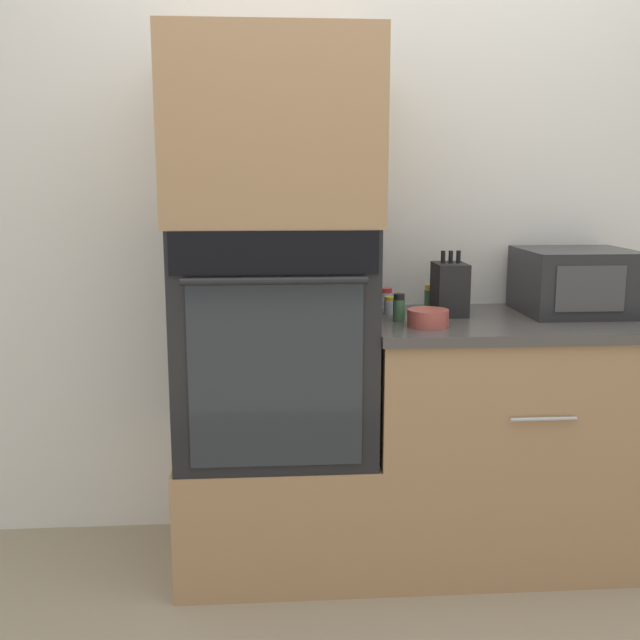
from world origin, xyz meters
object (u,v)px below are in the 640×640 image
object	(u,v)px
condiment_jar_mid	(385,298)
knife_block	(450,289)
wall_oven	(275,338)
microwave	(575,281)
bowl	(428,318)
condiment_jar_near	(430,297)
condiment_jar_back	(391,306)
condiment_jar_far	(399,308)

from	to	relation	value
condiment_jar_mid	knife_block	bearing A→B (deg)	-37.96
wall_oven	microwave	world-z (taller)	wall_oven
microwave	bowl	size ratio (longest dim) A/B	2.84
condiment_jar_near	condiment_jar_back	xyz separation A→B (m)	(-0.17, -0.09, -0.01)
microwave	condiment_jar_far	xyz separation A→B (m)	(-0.68, -0.11, -0.07)
knife_block	condiment_jar_mid	world-z (taller)	knife_block
bowl	condiment_jar_back	bearing A→B (deg)	111.21
wall_oven	bowl	xyz separation A→B (m)	(0.52, -0.13, 0.09)
bowl	condiment_jar_back	size ratio (longest dim) A/B	2.15
microwave	condiment_jar_mid	distance (m)	0.70
condiment_jar_near	condiment_jar_mid	bearing A→B (deg)	164.81
knife_block	condiment_jar_mid	bearing A→B (deg)	142.04
wall_oven	condiment_jar_far	size ratio (longest dim) A/B	8.18
condiment_jar_near	condiment_jar_mid	xyz separation A→B (m)	(-0.16, 0.04, -0.01)
microwave	bowl	xyz separation A→B (m)	(-0.59, -0.21, -0.09)
microwave	condiment_jar_far	bearing A→B (deg)	-170.52
knife_block	condiment_jar_far	size ratio (longest dim) A/B	2.43
condiment_jar_near	knife_block	bearing A→B (deg)	-69.18
wall_oven	knife_block	size ratio (longest dim) A/B	3.37
condiment_jar_near	wall_oven	bearing A→B (deg)	-161.78
bowl	condiment_jar_back	world-z (taller)	condiment_jar_back
knife_block	condiment_jar_far	bearing A→B (deg)	-152.91
microwave	knife_block	world-z (taller)	same
microwave	condiment_jar_far	distance (m)	0.69
microwave	bowl	world-z (taller)	microwave
knife_block	condiment_jar_mid	distance (m)	0.27
condiment_jar_near	condiment_jar_back	distance (m)	0.19
knife_block	condiment_jar_near	distance (m)	0.14
condiment_jar_near	condiment_jar_far	bearing A→B (deg)	-125.52
microwave	condiment_jar_back	xyz separation A→B (m)	(-0.68, 0.02, -0.09)
knife_block	microwave	bearing A→B (deg)	1.02
condiment_jar_near	condiment_jar_mid	size ratio (longest dim) A/B	1.24
bowl	condiment_jar_near	bearing A→B (deg)	76.52
microwave	condiment_jar_near	xyz separation A→B (m)	(-0.52, 0.11, -0.07)
knife_block	condiment_jar_mid	size ratio (longest dim) A/B	3.05
knife_block	condiment_jar_back	distance (m)	0.22
condiment_jar_far	wall_oven	bearing A→B (deg)	176.39
wall_oven	condiment_jar_near	distance (m)	0.63
wall_oven	condiment_jar_far	xyz separation A→B (m)	(0.43, -0.03, 0.11)
knife_block	condiment_jar_back	bearing A→B (deg)	172.47
bowl	condiment_jar_mid	distance (m)	0.38
microwave	condiment_jar_back	bearing A→B (deg)	178.36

